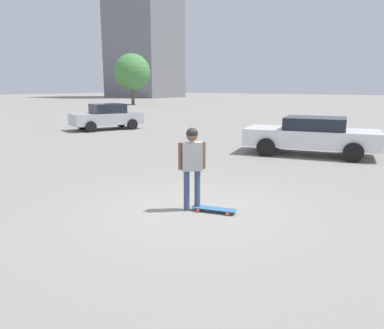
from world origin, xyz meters
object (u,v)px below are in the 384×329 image
(car_parked_near, at_px, (312,135))
(car_parked_far, at_px, (107,116))
(person, at_px, (192,159))
(skateboard, at_px, (214,209))

(car_parked_near, relative_size, car_parked_far, 1.16)
(person, relative_size, skateboard, 1.83)
(person, distance_m, car_parked_near, 7.80)
(car_parked_near, distance_m, car_parked_far, 12.64)
(skateboard, relative_size, car_parked_near, 0.19)
(skateboard, bearing_deg, car_parked_near, -101.21)
(person, relative_size, car_parked_near, 0.34)
(car_parked_near, bearing_deg, car_parked_far, -19.29)
(person, xyz_separation_m, car_parked_near, (-7.79, -0.27, -0.33))
(skateboard, xyz_separation_m, car_parked_far, (-8.62, -13.32, 0.70))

